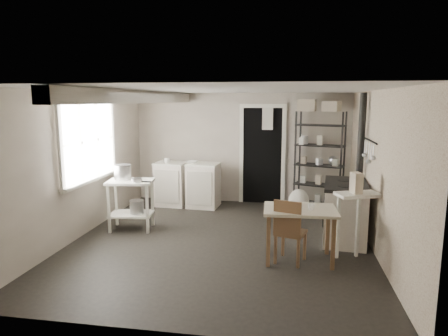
% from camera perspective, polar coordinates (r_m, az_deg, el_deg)
% --- Properties ---
extents(floor, '(5.00, 5.00, 0.00)m').
position_cam_1_polar(floor, '(6.27, -0.46, -10.41)').
color(floor, black).
rests_on(floor, ground).
extents(ceiling, '(5.00, 5.00, 0.00)m').
position_cam_1_polar(ceiling, '(5.89, -0.49, 11.09)').
color(ceiling, beige).
rests_on(ceiling, wall_back).
extents(wall_back, '(4.50, 0.02, 2.30)m').
position_cam_1_polar(wall_back, '(8.43, 2.45, 2.81)').
color(wall_back, '#B7AB9C').
rests_on(wall_back, ground).
extents(wall_front, '(4.50, 0.02, 2.30)m').
position_cam_1_polar(wall_front, '(3.60, -7.36, -6.60)').
color(wall_front, '#B7AB9C').
rests_on(wall_front, ground).
extents(wall_left, '(0.02, 5.00, 2.30)m').
position_cam_1_polar(wall_left, '(6.73, -19.69, 0.52)').
color(wall_left, '#B7AB9C').
rests_on(wall_left, ground).
extents(wall_right, '(0.02, 5.00, 2.30)m').
position_cam_1_polar(wall_right, '(6.02, 21.14, -0.59)').
color(wall_right, '#B7AB9C').
rests_on(wall_right, ground).
extents(window, '(0.12, 1.76, 1.28)m').
position_cam_1_polar(window, '(6.85, -18.83, 3.67)').
color(window, white).
rests_on(window, wall_left).
extents(doorway, '(0.96, 0.10, 2.08)m').
position_cam_1_polar(doorway, '(8.37, 5.48, 1.70)').
color(doorway, white).
rests_on(doorway, ground).
extents(ceiling_beam, '(0.18, 5.00, 0.18)m').
position_cam_1_polar(ceiling_beam, '(6.21, -11.62, 9.90)').
color(ceiling_beam, white).
rests_on(ceiling_beam, ceiling).
extents(wallpaper_panel, '(0.01, 5.00, 2.30)m').
position_cam_1_polar(wallpaper_panel, '(6.02, 21.04, -0.59)').
color(wallpaper_panel, beige).
rests_on(wallpaper_panel, wall_right).
extents(utensil_rail, '(0.06, 1.20, 0.44)m').
position_cam_1_polar(utensil_rail, '(6.54, 19.79, 3.80)').
color(utensil_rail, silver).
rests_on(utensil_rail, wall_right).
extents(prep_table, '(0.80, 0.62, 0.84)m').
position_cam_1_polar(prep_table, '(6.90, -13.11, -5.31)').
color(prep_table, white).
rests_on(prep_table, ground).
extents(stockpot, '(0.31, 0.31, 0.30)m').
position_cam_1_polar(stockpot, '(6.89, -14.27, -0.78)').
color(stockpot, silver).
rests_on(stockpot, prep_table).
extents(saucepan, '(0.22, 0.22, 0.10)m').
position_cam_1_polar(saucepan, '(6.65, -12.36, -1.87)').
color(saucepan, silver).
rests_on(saucepan, prep_table).
extents(bucket, '(0.27, 0.27, 0.25)m').
position_cam_1_polar(bucket, '(6.86, -12.35, -5.52)').
color(bucket, silver).
rests_on(bucket, prep_table).
extents(base_cabinets, '(1.40, 0.67, 0.90)m').
position_cam_1_polar(base_cabinets, '(8.23, -5.23, -2.25)').
color(base_cabinets, silver).
rests_on(base_cabinets, ground).
extents(mixing_bowl, '(0.33, 0.33, 0.07)m').
position_cam_1_polar(mixing_bowl, '(8.06, -4.57, 1.08)').
color(mixing_bowl, white).
rests_on(mixing_bowl, base_cabinets).
extents(counter_cup, '(0.14, 0.14, 0.10)m').
position_cam_1_polar(counter_cup, '(8.12, -8.15, 1.19)').
color(counter_cup, white).
rests_on(counter_cup, base_cabinets).
extents(shelf_rack, '(0.99, 0.62, 1.94)m').
position_cam_1_polar(shelf_rack, '(8.00, 13.45, 0.74)').
color(shelf_rack, black).
rests_on(shelf_rack, ground).
extents(shelf_jar, '(0.11, 0.11, 0.20)m').
position_cam_1_polar(shelf_jar, '(7.91, 11.01, 3.83)').
color(shelf_jar, white).
rests_on(shelf_jar, shelf_rack).
extents(storage_box_a, '(0.37, 0.34, 0.22)m').
position_cam_1_polar(storage_box_a, '(7.90, 11.76, 8.42)').
color(storage_box_a, beige).
rests_on(storage_box_a, shelf_rack).
extents(storage_box_b, '(0.38, 0.37, 0.19)m').
position_cam_1_polar(storage_box_b, '(7.89, 15.11, 8.14)').
color(storage_box_b, beige).
rests_on(storage_box_b, shelf_rack).
extents(stove, '(0.74, 1.20, 0.90)m').
position_cam_1_polar(stove, '(6.52, 16.86, -6.01)').
color(stove, silver).
rests_on(stove, ground).
extents(stovepipe, '(0.13, 0.13, 1.46)m').
position_cam_1_polar(stovepipe, '(6.78, 19.04, 4.37)').
color(stovepipe, black).
rests_on(stovepipe, stove).
extents(side_ledge, '(0.66, 0.50, 0.91)m').
position_cam_1_polar(side_ledge, '(5.85, 18.38, -7.97)').
color(side_ledge, white).
rests_on(side_ledge, ground).
extents(oats_box, '(0.16, 0.21, 0.28)m').
position_cam_1_polar(oats_box, '(5.70, 18.35, -2.42)').
color(oats_box, beige).
rests_on(oats_box, side_ledge).
extents(work_table, '(0.98, 0.71, 0.73)m').
position_cam_1_polar(work_table, '(5.55, 10.70, -9.15)').
color(work_table, beige).
rests_on(work_table, ground).
extents(table_cup, '(0.12, 0.12, 0.09)m').
position_cam_1_polar(table_cup, '(5.38, 12.36, -5.12)').
color(table_cup, white).
rests_on(table_cup, work_table).
extents(chair, '(0.46, 0.47, 0.88)m').
position_cam_1_polar(chair, '(5.44, 9.54, -8.33)').
color(chair, brown).
rests_on(chair, ground).
extents(flour_sack, '(0.45, 0.40, 0.47)m').
position_cam_1_polar(flour_sack, '(7.85, 10.64, -4.62)').
color(flour_sack, beige).
rests_on(flour_sack, ground).
extents(floor_crock, '(0.14, 0.14, 0.13)m').
position_cam_1_polar(floor_crock, '(6.31, 15.35, -9.93)').
color(floor_crock, white).
rests_on(floor_crock, ground).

